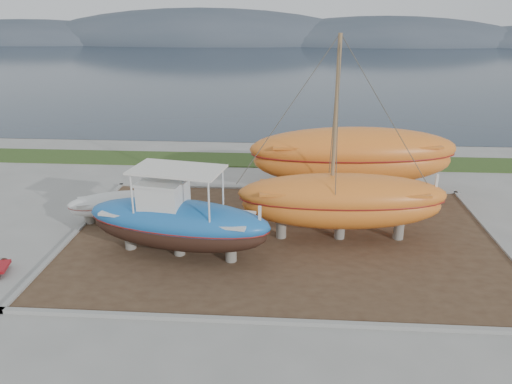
# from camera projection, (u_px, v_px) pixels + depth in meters

# --- Properties ---
(ground) EXTENTS (140.00, 140.00, 0.00)m
(ground) POSITION_uv_depth(u_px,v_px,m) (280.00, 289.00, 17.74)
(ground) COLOR gray
(ground) RESTS_ON ground
(dirt_patch) EXTENTS (18.00, 12.00, 0.06)m
(dirt_patch) POSITION_uv_depth(u_px,v_px,m) (283.00, 239.00, 21.47)
(dirt_patch) COLOR #422D1E
(dirt_patch) RESTS_ON ground
(curb_frame) EXTENTS (18.60, 12.60, 0.15)m
(curb_frame) POSITION_uv_depth(u_px,v_px,m) (283.00, 238.00, 21.45)
(curb_frame) COLOR gray
(curb_frame) RESTS_ON ground
(grass_strip) EXTENTS (44.00, 3.00, 0.08)m
(grass_strip) POSITION_uv_depth(u_px,v_px,m) (286.00, 161.00, 32.21)
(grass_strip) COLOR #284219
(grass_strip) RESTS_ON ground
(sea) EXTENTS (260.00, 100.00, 0.04)m
(sea) POSITION_uv_depth(u_px,v_px,m) (290.00, 66.00, 83.14)
(sea) COLOR #1A2735
(sea) RESTS_ON ground
(mountain_ridge) EXTENTS (200.00, 36.00, 20.00)m
(mountain_ridge) POSITION_uv_depth(u_px,v_px,m) (291.00, 43.00, 134.52)
(mountain_ridge) COLOR #333D49
(mountain_ridge) RESTS_ON ground
(blue_caique) EXTENTS (7.81, 3.68, 3.62)m
(blue_caique) POSITION_uv_depth(u_px,v_px,m) (177.00, 213.00, 19.44)
(blue_caique) COLOR #1D64B4
(blue_caique) RESTS_ON dirt_patch
(white_dinghy) EXTENTS (4.54, 2.99, 1.28)m
(white_dinghy) POSITION_uv_depth(u_px,v_px,m) (116.00, 207.00, 23.11)
(white_dinghy) COLOR silver
(white_dinghy) RESTS_ON dirt_patch
(orange_sailboat) EXTENTS (8.82, 2.96, 8.44)m
(orange_sailboat) POSITION_uv_depth(u_px,v_px,m) (345.00, 143.00, 20.01)
(orange_sailboat) COLOR orange
(orange_sailboat) RESTS_ON dirt_patch
(orange_bare_hull) EXTENTS (10.91, 4.16, 3.50)m
(orange_bare_hull) POSITION_uv_depth(u_px,v_px,m) (352.00, 163.00, 25.82)
(orange_bare_hull) COLOR orange
(orange_bare_hull) RESTS_ON dirt_patch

